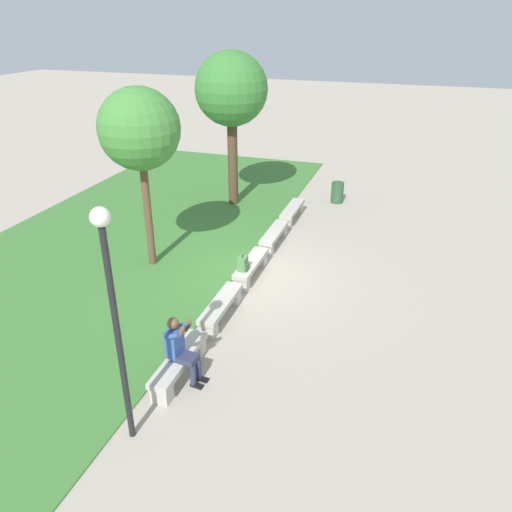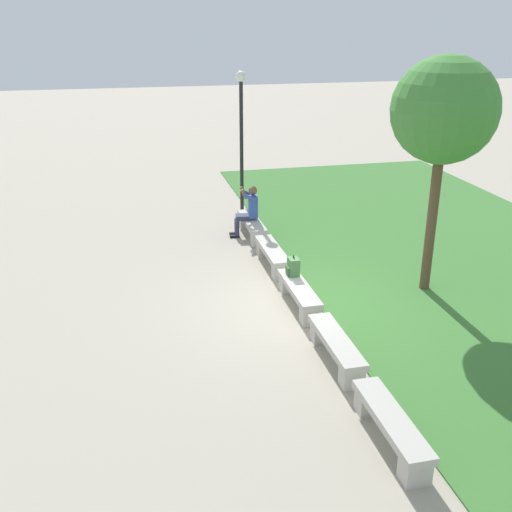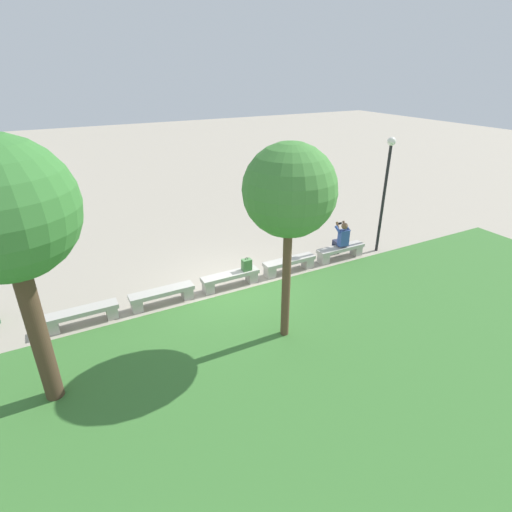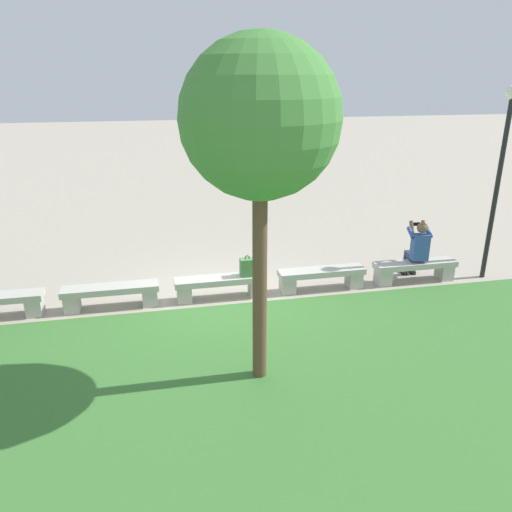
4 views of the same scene
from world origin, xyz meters
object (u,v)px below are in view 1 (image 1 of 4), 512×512
(bench_end, at_px, (292,211))
(person_photographer, at_px, (180,346))
(trash_bin, at_px, (337,192))
(tree_behind_wall, at_px, (231,91))
(backpack, at_px, (243,264))
(tree_left_background, at_px, (139,130))
(lamp_post, at_px, (112,300))
(bench_far, at_px, (274,235))
(bench_main, at_px, (179,363))
(bench_near, at_px, (221,307))
(bench_mid, at_px, (251,266))

(bench_end, distance_m, person_photographer, 8.42)
(trash_bin, bearing_deg, tree_behind_wall, 110.55)
(backpack, height_order, tree_behind_wall, tree_behind_wall)
(person_photographer, bearing_deg, tree_left_background, 35.45)
(bench_end, xyz_separation_m, lamp_post, (-9.96, 0.08, 2.31))
(tree_behind_wall, bearing_deg, bench_far, -140.48)
(bench_far, height_order, tree_left_background, tree_left_background)
(tree_left_background, relative_size, trash_bin, 6.27)
(backpack, height_order, lamp_post, lamp_post)
(bench_main, xyz_separation_m, bench_far, (6.27, 0.00, 0.00))
(tree_left_background, distance_m, trash_bin, 8.26)
(bench_near, distance_m, backpack, 1.59)
(bench_main, bearing_deg, backpack, 0.46)
(bench_near, height_order, lamp_post, lamp_post)
(bench_end, bearing_deg, lamp_post, 179.54)
(backpack, xyz_separation_m, lamp_post, (-5.25, 0.05, 1.98))
(bench_far, height_order, lamp_post, lamp_post)
(tree_behind_wall, bearing_deg, bench_mid, -154.37)
(bench_near, relative_size, person_photographer, 1.36)
(bench_near, xyz_separation_m, backpack, (1.56, 0.03, 0.33))
(bench_main, relative_size, tree_left_background, 0.38)
(lamp_post, bearing_deg, tree_behind_wall, 12.13)
(bench_mid, relative_size, person_photographer, 1.36)
(bench_far, distance_m, backpack, 2.64)
(bench_main, bearing_deg, trash_bin, -6.06)
(bench_far, relative_size, tree_behind_wall, 0.35)
(person_photographer, height_order, tree_behind_wall, tree_behind_wall)
(bench_main, distance_m, bench_near, 2.09)
(bench_near, height_order, backpack, backpack)
(bench_mid, bearing_deg, tree_left_background, 93.74)
(bench_mid, height_order, lamp_post, lamp_post)
(tree_behind_wall, bearing_deg, tree_left_background, 175.48)
(bench_near, height_order, bench_end, same)
(person_photographer, distance_m, tree_left_background, 5.76)
(tree_behind_wall, xyz_separation_m, tree_left_background, (-5.18, 0.41, -0.25))
(bench_far, distance_m, tree_behind_wall, 5.22)
(tree_behind_wall, xyz_separation_m, trash_bin, (1.32, -3.51, -3.54))
(backpack, bearing_deg, bench_far, -0.64)
(bench_near, relative_size, bench_mid, 1.00)
(bench_far, distance_m, tree_left_background, 4.93)
(bench_mid, distance_m, bench_end, 4.18)
(tree_behind_wall, relative_size, lamp_post, 1.29)
(bench_near, height_order, tree_left_background, tree_left_background)
(bench_main, height_order, bench_near, same)
(bench_main, distance_m, lamp_post, 2.81)
(bench_mid, relative_size, tree_behind_wall, 0.35)
(backpack, distance_m, tree_left_background, 4.13)
(bench_end, bearing_deg, tree_left_background, 147.25)
(lamp_post, bearing_deg, bench_near, -1.24)
(bench_far, bearing_deg, trash_bin, -14.79)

